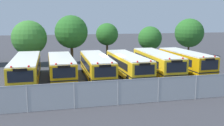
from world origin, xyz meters
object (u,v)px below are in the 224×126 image
object	(u,v)px
tree_1	(29,39)
traffic_cone	(107,96)
tree_4	(150,38)
tree_5	(188,33)
school_bus_2	(96,66)
school_bus_1	(61,67)
school_bus_3	(128,64)
school_bus_5	(185,61)
school_bus_4	(157,63)
school_bus_0	(26,68)
tree_2	(72,32)
tree_3	(108,35)

from	to	relation	value
tree_1	traffic_cone	distance (m)	19.86
tree_4	tree_5	bearing A→B (deg)	12.87
school_bus_2	tree_5	bearing A→B (deg)	-144.57
school_bus_2	school_bus_1	bearing A→B (deg)	-1.64
school_bus_2	tree_5	size ratio (longest dim) A/B	1.62
school_bus_3	school_bus_5	world-z (taller)	school_bus_5
school_bus_4	tree_4	xyz separation A→B (m)	(3.17, 10.39, 2.11)
school_bus_2	tree_1	world-z (taller)	tree_1
school_bus_0	school_bus_2	world-z (taller)	school_bus_0
school_bus_3	traffic_cone	xyz separation A→B (m)	(-4.22, -8.21, -1.02)
tree_2	tree_4	size ratio (longest dim) A/B	1.31
tree_1	tree_4	distance (m)	17.94
tree_2	tree_4	xyz separation A→B (m)	(12.02, 0.14, -0.96)
tree_4	school_bus_4	bearing A→B (deg)	-106.98
school_bus_0	school_bus_1	distance (m)	3.56
tree_5	tree_2	bearing A→B (deg)	-174.54
school_bus_3	tree_4	world-z (taller)	tree_4
school_bus_1	tree_2	world-z (taller)	tree_2
school_bus_1	school_bus_3	xyz separation A→B (m)	(7.43, -0.07, -0.00)
tree_5	school_bus_3	bearing A→B (deg)	-139.75
school_bus_0	school_bus_4	xyz separation A→B (m)	(14.50, -0.05, 0.05)
school_bus_1	traffic_cone	world-z (taller)	school_bus_1
school_bus_0	tree_4	bearing A→B (deg)	-149.46
tree_3	school_bus_4	bearing A→B (deg)	-72.45
school_bus_1	school_bus_3	size ratio (longest dim) A/B	0.92
school_bus_0	tree_4	xyz separation A→B (m)	(17.67, 10.34, 2.15)
school_bus_1	tree_3	xyz separation A→B (m)	(7.52, 10.67, 2.70)
tree_5	school_bus_5	bearing A→B (deg)	-120.45
school_bus_2	tree_3	xyz separation A→B (m)	(3.73, 10.85, 2.68)
school_bus_5	school_bus_2	bearing A→B (deg)	-0.19
school_bus_0	school_bus_1	xyz separation A→B (m)	(3.56, 0.08, -0.04)
tree_1	tree_5	distance (m)	25.60
tree_3	tree_4	distance (m)	6.62
school_bus_3	tree_3	distance (m)	11.07
school_bus_5	tree_2	bearing A→B (deg)	-40.08
school_bus_0	tree_3	bearing A→B (deg)	-135.68
school_bus_3	tree_3	xyz separation A→B (m)	(0.09, 10.74, 2.70)
school_bus_3	tree_4	xyz separation A→B (m)	(6.67, 10.33, 2.19)
tree_3	traffic_cone	bearing A→B (deg)	-102.81
tree_5	traffic_cone	size ratio (longest dim) A/B	9.61
tree_3	traffic_cone	size ratio (longest dim) A/B	8.61
school_bus_5	tree_4	bearing A→B (deg)	-88.29
school_bus_3	school_bus_4	size ratio (longest dim) A/B	1.00
school_bus_2	tree_1	bearing A→B (deg)	-51.93
school_bus_1	tree_4	size ratio (longest dim) A/B	1.83
school_bus_1	tree_5	size ratio (longest dim) A/B	1.49
school_bus_4	tree_2	size ratio (longest dim) A/B	1.50
school_bus_0	school_bus_3	bearing A→B (deg)	-179.76
school_bus_3	tree_1	xyz separation A→B (m)	(-11.27, 10.04, 2.38)
tree_1	school_bus_0	bearing A→B (deg)	-88.44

